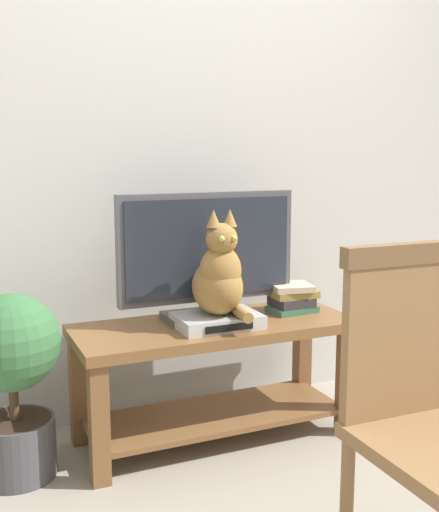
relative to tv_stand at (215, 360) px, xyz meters
name	(u,v)px	position (x,y,z in m)	size (l,w,h in m)	color
ground_plane	(297,507)	(0.05, -0.63, -0.35)	(12.00, 12.00, 0.00)	gray
back_wall	(186,117)	(0.05, 0.44, 1.05)	(7.00, 0.12, 2.80)	beige
tv_stand	(215,360)	(0.00, 0.00, 0.00)	(1.20, 0.48, 0.52)	brown
tv	(208,254)	(0.00, 0.08, 0.45)	(0.80, 0.20, 0.55)	#4C4C51
media_box	(217,321)	(-0.01, -0.06, 0.20)	(0.35, 0.24, 0.06)	#BCBCC1
cat	(219,276)	(-0.01, -0.08, 0.39)	(0.20, 0.32, 0.44)	olive
wooden_chair	(431,399)	(0.18, -1.11, 0.21)	(0.46, 0.46, 0.99)	olive
book_stack	(292,298)	(0.40, 0.03, 0.23)	(0.23, 0.20, 0.13)	#38664C
potted_plant	(12,375)	(-0.83, 0.00, 0.06)	(0.37, 0.37, 0.72)	#47474C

